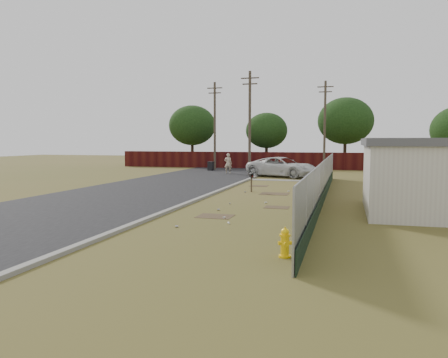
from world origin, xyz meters
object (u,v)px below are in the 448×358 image
(fire_hydrant, at_px, (285,243))
(mailbox, at_px, (251,177))
(trash_bin, at_px, (211,166))
(pickup_truck, at_px, (282,167))
(pedestrian, at_px, (228,164))

(fire_hydrant, relative_size, mailbox, 0.71)
(fire_hydrant, bearing_deg, trash_bin, 110.71)
(pickup_truck, xyz_separation_m, trash_bin, (-8.04, 5.72, -0.36))
(pickup_truck, height_order, pedestrian, pedestrian)
(fire_hydrant, xyz_separation_m, pickup_truck, (-3.65, 25.22, 0.46))
(fire_hydrant, bearing_deg, pickup_truck, 98.24)
(pedestrian, distance_m, trash_bin, 4.54)
(fire_hydrant, height_order, trash_bin, trash_bin)
(mailbox, bearing_deg, pedestrian, 110.61)
(fire_hydrant, height_order, pedestrian, pedestrian)
(fire_hydrant, relative_size, pedestrian, 0.43)
(mailbox, relative_size, trash_bin, 1.23)
(mailbox, distance_m, pickup_truck, 11.27)
(fire_hydrant, distance_m, mailbox, 14.49)
(mailbox, bearing_deg, pickup_truck, 88.89)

